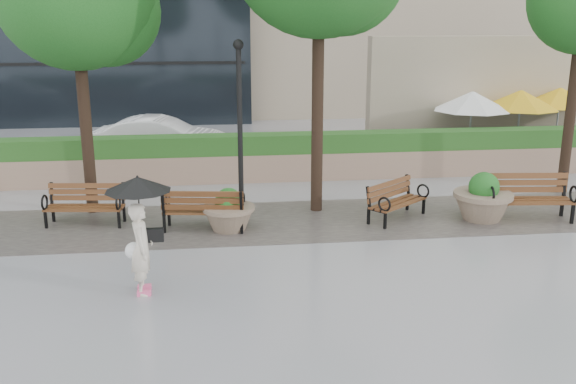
{
  "coord_description": "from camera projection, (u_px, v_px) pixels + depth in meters",
  "views": [
    {
      "loc": [
        -0.83,
        -11.23,
        4.67
      ],
      "look_at": [
        0.74,
        1.59,
        1.1
      ],
      "focal_mm": 40.0,
      "sensor_mm": 36.0,
      "label": 1
    }
  ],
  "objects": [
    {
      "name": "patio_umb_yellow_b",
      "position": [
        560.0,
        97.0,
        21.68
      ],
      "size": [
        2.5,
        2.5,
        2.3
      ],
      "color": "black",
      "rests_on": "ground"
    },
    {
      "name": "lamppost",
      "position": [
        240.0,
        141.0,
        15.02
      ],
      "size": [
        0.28,
        0.28,
        4.15
      ],
      "color": "black",
      "rests_on": "ground"
    },
    {
      "name": "bench_4",
      "position": [
        527.0,
        207.0,
        15.03
      ],
      "size": [
        2.09,
        1.0,
        1.08
      ],
      "rotation": [
        0.0,
        0.0,
        -0.1
      ],
      "color": "#592E19",
      "rests_on": "ground"
    },
    {
      "name": "bench_1",
      "position": [
        85.0,
        213.0,
        14.7
      ],
      "size": [
        1.81,
        0.9,
        0.94
      ],
      "rotation": [
        0.0,
        0.0,
        -0.12
      ],
      "color": "#592E19",
      "rests_on": "ground"
    },
    {
      "name": "cafe_hedge",
      "position": [
        521.0,
        152.0,
        20.48
      ],
      "size": [
        8.0,
        0.5,
        0.9
      ],
      "primitive_type": "cube",
      "color": "#244F1A",
      "rests_on": "ground"
    },
    {
      "name": "planter_right",
      "position": [
        483.0,
        201.0,
        15.05
      ],
      "size": [
        1.37,
        1.37,
        1.15
      ],
      "color": "#7F6B56",
      "rests_on": "ground"
    },
    {
      "name": "asphalt_street",
      "position": [
        235.0,
        152.0,
        22.61
      ],
      "size": [
        40.0,
        7.0,
        0.0
      ],
      "primitive_type": "cube",
      "color": "black",
      "rests_on": "ground"
    },
    {
      "name": "bench_3",
      "position": [
        397.0,
        208.0,
        15.13
      ],
      "size": [
        1.7,
        1.56,
        0.89
      ],
      "rotation": [
        0.0,
        0.0,
        0.68
      ],
      "color": "#592E19",
      "rests_on": "ground"
    },
    {
      "name": "cafe_wall",
      "position": [
        509.0,
        95.0,
        22.23
      ],
      "size": [
        10.0,
        0.6,
        4.0
      ],
      "primitive_type": "cube",
      "color": "tan",
      "rests_on": "ground"
    },
    {
      "name": "hedge_wall",
      "position": [
        240.0,
        158.0,
        18.61
      ],
      "size": [
        24.0,
        0.8,
        1.35
      ],
      "color": "#8F735C",
      "rests_on": "ground"
    },
    {
      "name": "bench_2",
      "position": [
        205.0,
        218.0,
        14.35
      ],
      "size": [
        1.9,
        0.99,
        0.97
      ],
      "rotation": [
        0.0,
        0.0,
        2.99
      ],
      "color": "#592E19",
      "rests_on": "ground"
    },
    {
      "name": "patio_umb_yellow_a",
      "position": [
        521.0,
        100.0,
        20.99
      ],
      "size": [
        2.5,
        2.5,
        2.3
      ],
      "color": "black",
      "rests_on": "ground"
    },
    {
      "name": "cobble_strip",
      "position": [
        249.0,
        222.0,
        14.96
      ],
      "size": [
        28.0,
        3.2,
        0.01
      ],
      "primitive_type": "cube",
      "color": "#383330",
      "rests_on": "ground"
    },
    {
      "name": "car_right",
      "position": [
        161.0,
        139.0,
        21.21
      ],
      "size": [
        4.54,
        2.13,
        1.44
      ],
      "primitive_type": "imported",
      "rotation": [
        0.0,
        0.0,
        1.43
      ],
      "color": "white",
      "rests_on": "ground"
    },
    {
      "name": "pedestrian",
      "position": [
        140.0,
        223.0,
        10.88
      ],
      "size": [
        1.12,
        1.12,
        2.06
      ],
      "rotation": [
        0.0,
        0.0,
        1.63
      ],
      "color": "beige",
      "rests_on": "ground"
    },
    {
      "name": "planter_left",
      "position": [
        229.0,
        214.0,
        14.33
      ],
      "size": [
        1.16,
        1.16,
        0.98
      ],
      "color": "#7F6B56",
      "rests_on": "ground"
    },
    {
      "name": "ground",
      "position": [
        259.0,
        272.0,
        12.09
      ],
      "size": [
        100.0,
        100.0,
        0.0
      ],
      "primitive_type": "plane",
      "color": "gray",
      "rests_on": "ground"
    },
    {
      "name": "patio_umb_white",
      "position": [
        472.0,
        101.0,
        20.61
      ],
      "size": [
        2.5,
        2.5,
        2.3
      ],
      "color": "black",
      "rests_on": "ground"
    }
  ]
}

